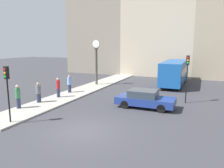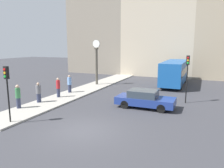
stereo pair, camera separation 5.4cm
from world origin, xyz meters
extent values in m
plane|color=#38383D|center=(0.00, 0.00, 0.00)|extent=(120.00, 120.00, 0.00)
cube|color=#A39E93|center=(-5.62, 10.83, 0.06)|extent=(2.84, 25.66, 0.12)
cube|color=gray|center=(-11.35, 24.78, 8.77)|extent=(10.00, 5.00, 17.54)
cube|color=#B7A88E|center=(-0.95, 24.78, 7.19)|extent=(10.79, 5.00, 14.38)
cube|color=navy|center=(2.05, 5.87, 0.55)|extent=(4.45, 1.87, 0.57)
cube|color=#2D3842|center=(1.87, 5.87, 1.11)|extent=(2.14, 1.68, 0.54)
cylinder|color=black|center=(3.43, 6.69, 0.31)|extent=(0.63, 0.22, 0.63)
cylinder|color=black|center=(3.43, 5.04, 0.31)|extent=(0.63, 0.22, 0.63)
cylinder|color=black|center=(0.67, 6.69, 0.31)|extent=(0.63, 0.22, 0.63)
cylinder|color=black|center=(0.67, 5.04, 0.31)|extent=(0.63, 0.22, 0.63)
cube|color=#195199|center=(2.78, 16.65, 1.63)|extent=(2.34, 8.40, 2.53)
cube|color=#1E232D|center=(2.78, 16.65, 1.79)|extent=(2.36, 8.23, 0.75)
cylinder|color=black|center=(3.81, 19.25, 0.45)|extent=(0.28, 0.90, 0.90)
cylinder|color=black|center=(1.75, 19.25, 0.45)|extent=(0.28, 0.90, 0.90)
cylinder|color=black|center=(3.81, 14.05, 0.45)|extent=(0.28, 0.90, 0.90)
cylinder|color=black|center=(1.75, 14.05, 0.45)|extent=(0.28, 0.90, 0.90)
cylinder|color=black|center=(-4.71, -0.85, 1.46)|extent=(0.09, 0.09, 2.68)
cube|color=black|center=(-4.71, -0.85, 3.18)|extent=(0.26, 0.20, 0.76)
cylinder|color=red|center=(-4.71, -0.97, 3.39)|extent=(0.15, 0.04, 0.15)
cylinder|color=orange|center=(-4.71, -0.97, 3.18)|extent=(0.15, 0.04, 0.15)
cylinder|color=green|center=(-4.71, -0.97, 2.97)|extent=(0.15, 0.04, 0.15)
cylinder|color=black|center=(4.80, 8.59, 1.60)|extent=(0.09, 0.09, 3.20)
cube|color=black|center=(4.80, 8.59, 3.58)|extent=(0.26, 0.20, 0.76)
cylinder|color=red|center=(4.80, 8.47, 3.79)|extent=(0.15, 0.04, 0.15)
cylinder|color=orange|center=(4.80, 8.47, 3.58)|extent=(0.15, 0.04, 0.15)
cylinder|color=green|center=(4.80, 8.47, 3.37)|extent=(0.15, 0.04, 0.15)
cylinder|color=#4C473D|center=(-5.82, 12.96, 2.22)|extent=(0.28, 0.28, 4.20)
cube|color=#4C473D|center=(-5.82, 12.96, 4.40)|extent=(0.37, 0.37, 0.17)
cylinder|color=#4C473D|center=(-5.82, 12.96, 4.94)|extent=(0.98, 0.04, 0.98)
cylinder|color=white|center=(-5.82, 12.96, 4.94)|extent=(0.91, 0.06, 0.91)
cylinder|color=#2D334C|center=(-5.99, 5.70, 0.52)|extent=(0.29, 0.29, 0.80)
cylinder|color=red|center=(-5.99, 5.70, 1.29)|extent=(0.34, 0.34, 0.74)
sphere|color=tan|center=(-5.99, 5.70, 1.77)|extent=(0.23, 0.23, 0.23)
cylinder|color=#2D334C|center=(-6.21, 7.81, 0.50)|extent=(0.34, 0.34, 0.77)
cylinder|color=#729ED8|center=(-6.21, 7.81, 1.25)|extent=(0.40, 0.40, 0.72)
sphere|color=tan|center=(-6.21, 7.81, 1.73)|extent=(0.24, 0.24, 0.24)
cylinder|color=#2D334C|center=(-6.36, 3.57, 0.49)|extent=(0.36, 0.36, 0.73)
cylinder|color=slate|center=(-6.36, 3.57, 1.20)|extent=(0.42, 0.42, 0.69)
sphere|color=tan|center=(-6.36, 3.57, 1.66)|extent=(0.24, 0.24, 0.24)
cylinder|color=#2D334C|center=(-6.57, 1.62, 0.51)|extent=(0.31, 0.31, 0.79)
cylinder|color=#387A47|center=(-6.57, 1.62, 1.27)|extent=(0.36, 0.36, 0.73)
sphere|color=tan|center=(-6.57, 1.62, 1.77)|extent=(0.26, 0.26, 0.26)
camera|label=1|loc=(6.10, -10.19, 4.80)|focal=35.00mm
camera|label=2|loc=(6.15, -10.17, 4.80)|focal=35.00mm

